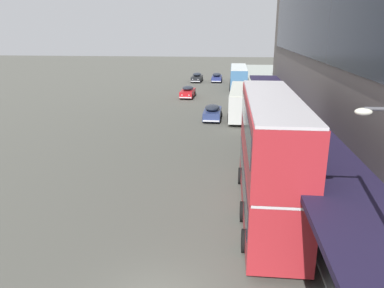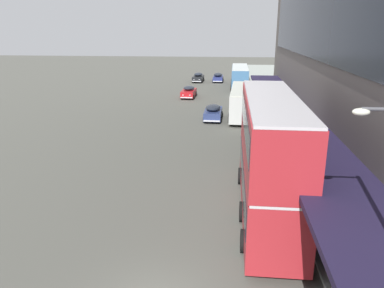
{
  "view_description": "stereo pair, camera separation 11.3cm",
  "coord_description": "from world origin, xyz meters",
  "px_view_note": "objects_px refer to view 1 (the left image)",
  "views": [
    {
      "loc": [
        2.24,
        -10.52,
        9.1
      ],
      "look_at": [
        0.03,
        12.18,
        2.07
      ],
      "focal_mm": 35.0,
      "sensor_mm": 36.0,
      "label": 1
    },
    {
      "loc": [
        2.35,
        -10.51,
        9.1
      ],
      "look_at": [
        0.03,
        12.18,
        2.07
      ],
      "focal_mm": 35.0,
      "sensor_mm": 36.0,
      "label": 2
    }
  ],
  "objects_px": {
    "transit_bus_kerbside_front": "(239,76)",
    "sedan_lead_mid": "(197,77)",
    "sedan_oncoming_front": "(217,77)",
    "sedan_second_near": "(240,76)",
    "sedan_lead_near": "(212,112)",
    "sedan_trailing_mid": "(188,92)",
    "transit_bus_kerbside_far": "(242,100)",
    "pedestrian_at_kerb": "(335,209)",
    "transit_bus_kerbside_rear": "(270,153)"
  },
  "relations": [
    {
      "from": "transit_bus_kerbside_front",
      "to": "sedan_lead_mid",
      "type": "relative_size",
      "value": 2.55
    },
    {
      "from": "sedan_oncoming_front",
      "to": "sedan_second_near",
      "type": "height_order",
      "value": "sedan_oncoming_front"
    },
    {
      "from": "sedan_lead_near",
      "to": "sedan_trailing_mid",
      "type": "bearing_deg",
      "value": 107.07
    },
    {
      "from": "transit_bus_kerbside_far",
      "to": "sedan_second_near",
      "type": "xyz_separation_m",
      "value": [
        0.7,
        29.93,
        -1.02
      ]
    },
    {
      "from": "sedan_trailing_mid",
      "to": "pedestrian_at_kerb",
      "type": "bearing_deg",
      "value": -73.19
    },
    {
      "from": "transit_bus_kerbside_front",
      "to": "sedan_lead_near",
      "type": "xyz_separation_m",
      "value": [
        -3.15,
        -22.36,
        -1.16
      ]
    },
    {
      "from": "sedan_lead_near",
      "to": "transit_bus_kerbside_front",
      "type": "bearing_deg",
      "value": 81.98
    },
    {
      "from": "transit_bus_kerbside_front",
      "to": "pedestrian_at_kerb",
      "type": "xyz_separation_m",
      "value": [
        3.47,
        -44.5,
        -0.78
      ]
    },
    {
      "from": "transit_bus_kerbside_rear",
      "to": "sedan_lead_mid",
      "type": "height_order",
      "value": "transit_bus_kerbside_rear"
    },
    {
      "from": "transit_bus_kerbside_rear",
      "to": "pedestrian_at_kerb",
      "type": "distance_m",
      "value": 3.92
    },
    {
      "from": "sedan_lead_mid",
      "to": "sedan_second_near",
      "type": "relative_size",
      "value": 0.97
    },
    {
      "from": "sedan_second_near",
      "to": "sedan_trailing_mid",
      "type": "bearing_deg",
      "value": -112.28
    },
    {
      "from": "sedan_oncoming_front",
      "to": "transit_bus_kerbside_rear",
      "type": "bearing_deg",
      "value": -85.18
    },
    {
      "from": "sedan_lead_near",
      "to": "pedestrian_at_kerb",
      "type": "xyz_separation_m",
      "value": [
        6.62,
        -22.13,
        0.38
      ]
    },
    {
      "from": "transit_bus_kerbside_far",
      "to": "sedan_lead_mid",
      "type": "distance_m",
      "value": 28.06
    },
    {
      "from": "transit_bus_kerbside_far",
      "to": "sedan_second_near",
      "type": "height_order",
      "value": "transit_bus_kerbside_far"
    },
    {
      "from": "transit_bus_kerbside_front",
      "to": "transit_bus_kerbside_far",
      "type": "distance_m",
      "value": 20.39
    },
    {
      "from": "sedan_lead_near",
      "to": "transit_bus_kerbside_far",
      "type": "bearing_deg",
      "value": 32.95
    },
    {
      "from": "transit_bus_kerbside_far",
      "to": "sedan_oncoming_front",
      "type": "xyz_separation_m",
      "value": [
        -3.59,
        27.52,
        -0.98
      ]
    },
    {
      "from": "sedan_second_near",
      "to": "sedan_lead_near",
      "type": "height_order",
      "value": "sedan_lead_near"
    },
    {
      "from": "sedan_lead_mid",
      "to": "sedan_lead_near",
      "type": "relative_size",
      "value": 1.01
    },
    {
      "from": "sedan_second_near",
      "to": "pedestrian_at_kerb",
      "type": "height_order",
      "value": "pedestrian_at_kerb"
    },
    {
      "from": "sedan_lead_mid",
      "to": "sedan_oncoming_front",
      "type": "bearing_deg",
      "value": 6.37
    },
    {
      "from": "sedan_lead_near",
      "to": "pedestrian_at_kerb",
      "type": "height_order",
      "value": "pedestrian_at_kerb"
    },
    {
      "from": "transit_bus_kerbside_front",
      "to": "pedestrian_at_kerb",
      "type": "distance_m",
      "value": 44.64
    },
    {
      "from": "sedan_second_near",
      "to": "pedestrian_at_kerb",
      "type": "xyz_separation_m",
      "value": [
        2.87,
        -54.04,
        0.42
      ]
    },
    {
      "from": "transit_bus_kerbside_front",
      "to": "sedan_second_near",
      "type": "distance_m",
      "value": 9.64
    },
    {
      "from": "transit_bus_kerbside_far",
      "to": "pedestrian_at_kerb",
      "type": "height_order",
      "value": "transit_bus_kerbside_far"
    },
    {
      "from": "transit_bus_kerbside_front",
      "to": "transit_bus_kerbside_rear",
      "type": "distance_m",
      "value": 42.97
    },
    {
      "from": "sedan_oncoming_front",
      "to": "sedan_trailing_mid",
      "type": "relative_size",
      "value": 1.01
    },
    {
      "from": "transit_bus_kerbside_rear",
      "to": "sedan_lead_near",
      "type": "height_order",
      "value": "transit_bus_kerbside_rear"
    },
    {
      "from": "transit_bus_kerbside_front",
      "to": "sedan_trailing_mid",
      "type": "relative_size",
      "value": 2.53
    },
    {
      "from": "sedan_lead_near",
      "to": "sedan_trailing_mid",
      "type": "relative_size",
      "value": 0.98
    },
    {
      "from": "transit_bus_kerbside_far",
      "to": "sedan_second_near",
      "type": "distance_m",
      "value": 29.96
    },
    {
      "from": "sedan_oncoming_front",
      "to": "pedestrian_at_kerb",
      "type": "relative_size",
      "value": 2.49
    },
    {
      "from": "transit_bus_kerbside_front",
      "to": "sedan_lead_mid",
      "type": "xyz_separation_m",
      "value": [
        -7.23,
        6.74,
        -1.16
      ]
    },
    {
      "from": "transit_bus_kerbside_front",
      "to": "sedan_oncoming_front",
      "type": "height_order",
      "value": "transit_bus_kerbside_front"
    },
    {
      "from": "sedan_oncoming_front",
      "to": "pedestrian_at_kerb",
      "type": "distance_m",
      "value": 52.12
    },
    {
      "from": "sedan_oncoming_front",
      "to": "sedan_lead_near",
      "type": "height_order",
      "value": "sedan_oncoming_front"
    },
    {
      "from": "sedan_lead_mid",
      "to": "sedan_oncoming_front",
      "type": "xyz_separation_m",
      "value": [
        3.54,
        0.4,
        -0.0
      ]
    },
    {
      "from": "sedan_lead_mid",
      "to": "pedestrian_at_kerb",
      "type": "distance_m",
      "value": 52.34
    },
    {
      "from": "pedestrian_at_kerb",
      "to": "sedan_oncoming_front",
      "type": "bearing_deg",
      "value": 97.89
    },
    {
      "from": "transit_bus_kerbside_front",
      "to": "sedan_second_near",
      "type": "xyz_separation_m",
      "value": [
        0.6,
        9.55,
        -1.2
      ]
    },
    {
      "from": "transit_bus_kerbside_far",
      "to": "sedan_lead_near",
      "type": "bearing_deg",
      "value": -147.05
    },
    {
      "from": "sedan_oncoming_front",
      "to": "pedestrian_at_kerb",
      "type": "bearing_deg",
      "value": -82.11
    },
    {
      "from": "sedan_lead_mid",
      "to": "sedan_oncoming_front",
      "type": "distance_m",
      "value": 3.56
    },
    {
      "from": "sedan_oncoming_front",
      "to": "sedan_second_near",
      "type": "bearing_deg",
      "value": 29.35
    },
    {
      "from": "transit_bus_kerbside_rear",
      "to": "sedan_second_near",
      "type": "distance_m",
      "value": 52.56
    },
    {
      "from": "transit_bus_kerbside_rear",
      "to": "sedan_lead_near",
      "type": "bearing_deg",
      "value": 100.14
    },
    {
      "from": "transit_bus_kerbside_rear",
      "to": "transit_bus_kerbside_far",
      "type": "relative_size",
      "value": 1.06
    }
  ]
}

